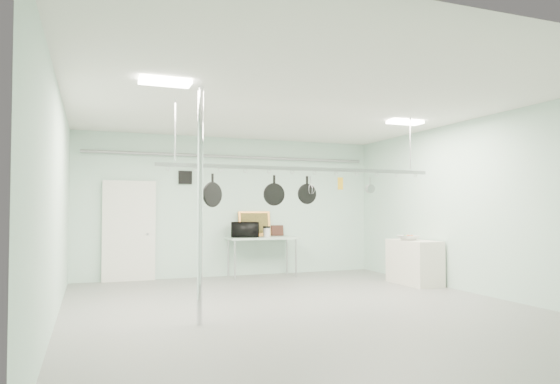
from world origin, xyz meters
name	(u,v)px	position (x,y,z in m)	size (l,w,h in m)	color
floor	(300,308)	(0.00, 0.00, 0.00)	(8.00, 8.00, 0.00)	gray
ceiling	(299,105)	(0.00, 0.00, 3.19)	(7.00, 8.00, 0.02)	silver
back_wall	(232,207)	(0.00, 3.99, 1.60)	(7.00, 0.02, 3.20)	#ACCEBE
right_wall	(476,206)	(3.49, 0.00, 1.60)	(0.02, 8.00, 3.20)	#ACCEBE
door	(129,232)	(-2.30, 3.94, 1.05)	(1.10, 0.10, 2.20)	silver
wall_vent	(185,177)	(-1.10, 3.97, 2.25)	(0.30, 0.04, 0.30)	black
conduit_pipe	(234,157)	(0.00, 3.90, 2.75)	(0.07, 0.07, 6.60)	gray
chrome_pole	(200,204)	(-1.70, -0.60, 1.60)	(0.08, 0.08, 3.20)	silver
prep_table	(262,240)	(0.60, 3.60, 0.83)	(1.60, 0.70, 0.91)	#B3D2C2
side_cabinet	(414,262)	(3.15, 1.40, 0.45)	(0.60, 1.20, 0.90)	silver
pot_rack	(303,167)	(0.20, 0.30, 2.23)	(4.80, 0.06, 1.00)	#B7B7BC
light_panel_left	(165,82)	(-2.20, -0.80, 3.16)	(0.65, 0.30, 0.05)	white
light_panel_right	(405,122)	(2.40, 0.60, 3.16)	(0.65, 0.30, 0.05)	white
microwave	(245,230)	(0.18, 3.56, 1.08)	(0.62, 0.42, 0.34)	black
coffee_canister	(267,232)	(0.68, 3.51, 1.01)	(0.16, 0.16, 0.21)	silver
painting_large	(254,224)	(0.51, 3.90, 1.20)	(0.78, 0.05, 0.58)	orange
painting_small	(277,231)	(1.08, 3.90, 1.03)	(0.30, 0.04, 0.25)	#361A13
fruit_bowl	(408,238)	(3.04, 1.43, 0.95)	(0.42, 0.42, 0.10)	silver
skillet_left	(212,190)	(-1.33, 0.30, 1.83)	(0.39, 0.06, 0.51)	black
skillet_mid	(274,191)	(-0.31, 0.30, 1.84)	(0.36, 0.06, 0.50)	black
skillet_right	(307,190)	(0.26, 0.30, 1.86)	(0.33, 0.06, 0.46)	black
whisk	(310,185)	(0.33, 0.30, 1.93)	(0.16, 0.16, 0.30)	#B6B6BB
grater	(340,184)	(0.88, 0.30, 1.97)	(0.09, 0.02, 0.23)	yellow
saucepan	(370,186)	(1.46, 0.30, 1.95)	(0.15, 0.10, 0.28)	#B0B1B5
fruit_cluster	(408,236)	(3.04, 1.43, 0.99)	(0.24, 0.24, 0.09)	maroon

